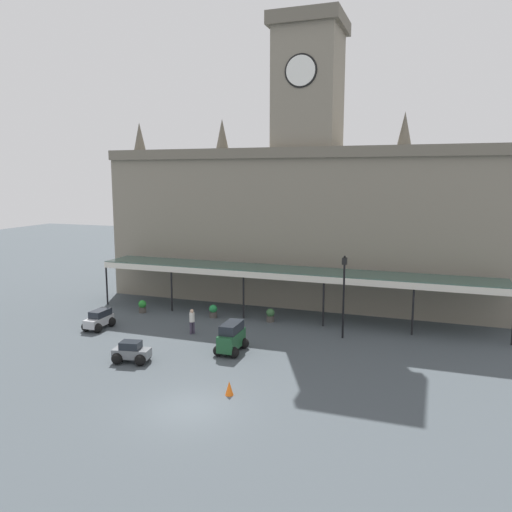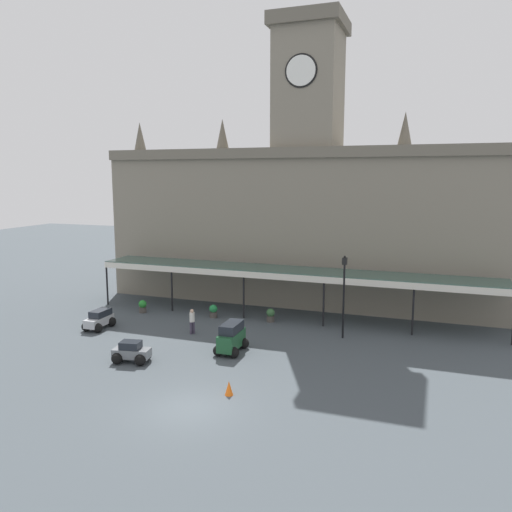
# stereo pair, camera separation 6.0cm
# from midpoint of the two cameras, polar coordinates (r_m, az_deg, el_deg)

# --- Properties ---
(ground_plane) EXTENTS (140.00, 140.00, 0.00)m
(ground_plane) POSITION_cam_midpoint_polar(r_m,az_deg,el_deg) (23.82, -7.51, -16.65)
(ground_plane) COLOR #41494E
(station_building) EXTENTS (32.87, 6.33, 22.32)m
(station_building) POSITION_cam_midpoint_polar(r_m,az_deg,el_deg) (41.46, 5.78, 4.74)
(station_building) COLOR gray
(station_building) RESTS_ON ground
(entrance_canopy) EXTENTS (29.62, 3.26, 3.57)m
(entrance_canopy) POSITION_cam_midpoint_polar(r_m,az_deg,el_deg) (36.79, 3.65, -1.75)
(entrance_canopy) COLOR #38564C
(entrance_canopy) RESTS_ON ground
(car_green_van) EXTENTS (1.63, 2.42, 1.77)m
(car_green_van) POSITION_cam_midpoint_polar(r_m,az_deg,el_deg) (30.20, -2.73, -9.29)
(car_green_van) COLOR #1E512D
(car_green_van) RESTS_ON ground
(car_silver_estate) EXTENTS (1.56, 2.26, 1.27)m
(car_silver_estate) POSITION_cam_midpoint_polar(r_m,az_deg,el_deg) (36.30, -17.17, -6.94)
(car_silver_estate) COLOR #B2B5BA
(car_silver_estate) RESTS_ON ground
(car_grey_sedan) EXTENTS (2.17, 1.75, 1.19)m
(car_grey_sedan) POSITION_cam_midpoint_polar(r_m,az_deg,el_deg) (29.56, -13.77, -10.58)
(car_grey_sedan) COLOR slate
(car_grey_sedan) RESTS_ON ground
(pedestrian_crossing_forecourt) EXTENTS (0.34, 0.37, 1.67)m
(pedestrian_crossing_forecourt) POSITION_cam_midpoint_polar(r_m,az_deg,el_deg) (33.73, -7.15, -7.20)
(pedestrian_crossing_forecourt) COLOR #3F384C
(pedestrian_crossing_forecourt) RESTS_ON ground
(victorian_lamppost) EXTENTS (0.30, 0.30, 5.36)m
(victorian_lamppost) POSITION_cam_midpoint_polar(r_m,az_deg,el_deg) (32.51, 9.92, -3.54)
(victorian_lamppost) COLOR black
(victorian_lamppost) RESTS_ON ground
(traffic_cone) EXTENTS (0.40, 0.40, 0.69)m
(traffic_cone) POSITION_cam_midpoint_polar(r_m,az_deg,el_deg) (24.80, -2.99, -14.62)
(traffic_cone) COLOR orange
(traffic_cone) RESTS_ON ground
(planter_forecourt_centre) EXTENTS (0.60, 0.60, 0.96)m
(planter_forecourt_centre) POSITION_cam_midpoint_polar(r_m,az_deg,el_deg) (37.46, -4.78, -6.19)
(planter_forecourt_centre) COLOR #47423D
(planter_forecourt_centre) RESTS_ON ground
(planter_near_kerb) EXTENTS (0.60, 0.60, 0.96)m
(planter_near_kerb) POSITION_cam_midpoint_polar(r_m,az_deg,el_deg) (36.31, 1.70, -6.65)
(planter_near_kerb) COLOR #47423D
(planter_near_kerb) RESTS_ON ground
(planter_by_canopy) EXTENTS (0.60, 0.60, 0.96)m
(planter_by_canopy) POSITION_cam_midpoint_polar(r_m,az_deg,el_deg) (39.61, -12.60, -5.53)
(planter_by_canopy) COLOR #47423D
(planter_by_canopy) RESTS_ON ground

